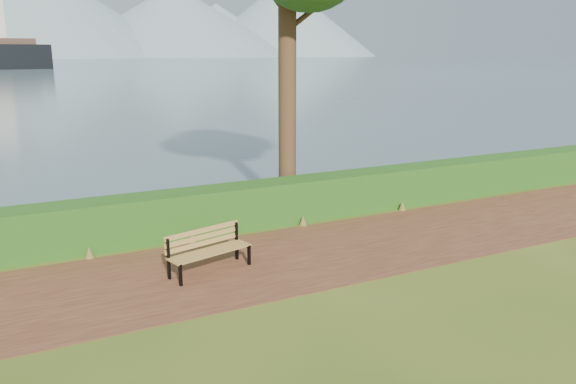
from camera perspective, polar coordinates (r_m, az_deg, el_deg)
ground at (r=10.84m, az=-0.86°, el=-7.49°), size 140.00×140.00×0.00m
path at (r=11.09m, az=-1.54°, el=-6.96°), size 40.00×3.40×0.01m
hedge at (r=12.95m, az=-5.87°, el=-1.60°), size 32.00×0.85×1.00m
water at (r=269.15m, az=-26.24°, el=11.86°), size 700.00×510.00×0.00m
bench at (r=10.54m, az=-8.19°, el=-5.58°), size 1.67×0.86×0.81m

